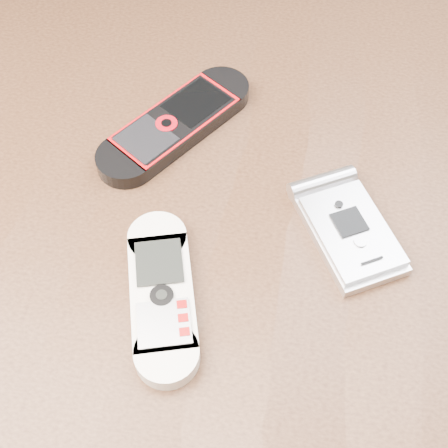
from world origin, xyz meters
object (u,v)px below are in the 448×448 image
Objects in this scene: table at (219,291)px; nokia_white at (162,294)px; motorola_razr at (349,230)px; nokia_black_red at (176,124)px.

nokia_white reaches higher than table.
motorola_razr is (0.10, 0.01, 0.11)m from table.
nokia_black_red is 1.52× the size of motorola_razr.
table is at bearing 49.23° from nokia_white.
motorola_razr is at bearing 5.24° from nokia_black_red.
motorola_razr is (0.16, -0.09, 0.00)m from nokia_black_red.
nokia_black_red is at bearing 81.81° from nokia_white.
table is 7.05× the size of nokia_black_red.
table is 0.14m from nokia_white.
nokia_black_red is at bearing 120.84° from motorola_razr.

